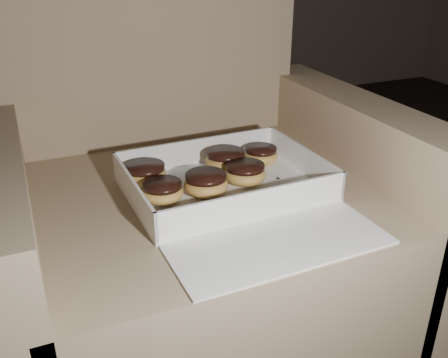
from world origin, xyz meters
TOP-DOWN VIEW (x-y plane):
  - armchair at (-0.48, 0.41)m, footprint 0.93×0.78m
  - bakery_box at (-0.43, 0.26)m, footprint 0.40×0.47m
  - donut_a at (-0.59, 0.38)m, footprint 0.09×0.09m
  - donut_b at (-0.57, 0.29)m, footprint 0.08×0.08m
  - donut_c at (-0.31, 0.39)m, footprint 0.08×0.08m
  - donut_d at (-0.40, 0.38)m, footprint 0.09×0.09m
  - donut_e at (-0.48, 0.29)m, footprint 0.09×0.09m
  - donut_f at (-0.39, 0.30)m, footprint 0.09×0.09m
  - crumb_a at (-0.51, 0.23)m, footprint 0.01×0.01m
  - crumb_b at (-0.31, 0.29)m, footprint 0.01×0.01m
  - crumb_c at (-0.27, 0.21)m, footprint 0.01×0.01m

SIDE VIEW (x-z plane):
  - armchair at x=-0.48m, z-range -0.18..0.79m
  - crumb_a at x=-0.51m, z-range 0.44..0.45m
  - crumb_b at x=-0.31m, z-range 0.44..0.45m
  - crumb_c at x=-0.27m, z-range 0.44..0.45m
  - bakery_box at x=-0.43m, z-range 0.41..0.48m
  - donut_c at x=-0.31m, z-range 0.44..0.48m
  - donut_b at x=-0.57m, z-range 0.44..0.48m
  - donut_f at x=-0.39m, z-range 0.44..0.49m
  - donut_e at x=-0.48m, z-range 0.44..0.49m
  - donut_a at x=-0.59m, z-range 0.44..0.49m
  - donut_d at x=-0.40m, z-range 0.44..0.49m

